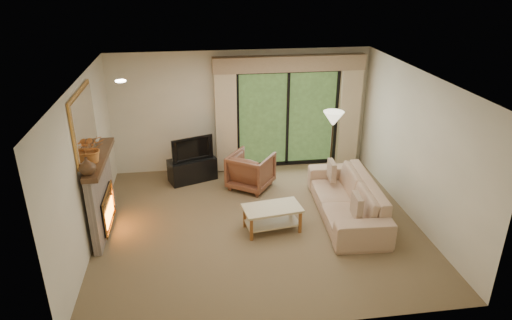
{
  "coord_description": "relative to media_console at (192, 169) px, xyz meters",
  "views": [
    {
      "loc": [
        -1.02,
        -6.84,
        4.24
      ],
      "look_at": [
        0.0,
        0.3,
        1.1
      ],
      "focal_mm": 32.0,
      "sensor_mm": 36.0,
      "label": 1
    }
  ],
  "objects": [
    {
      "name": "cornice",
      "position": [
        2.11,
        0.41,
        2.08
      ],
      "size": [
        3.2,
        0.24,
        0.32
      ],
      "primitive_type": "cube",
      "color": "#9C7E5F",
      "rests_on": "wall_back"
    },
    {
      "name": "sliding_door",
      "position": [
        2.11,
        0.5,
        0.86
      ],
      "size": [
        2.26,
        0.1,
        2.16
      ],
      "primitive_type": null,
      "color": "black",
      "rests_on": "floor"
    },
    {
      "name": "sofa",
      "position": [
        2.72,
        -1.88,
        0.11
      ],
      "size": [
        1.09,
        2.48,
        0.71
      ],
      "primitive_type": "imported",
      "rotation": [
        0.0,
        0.0,
        -1.63
      ],
      "color": "tan",
      "rests_on": "floor"
    },
    {
      "name": "pillow_far",
      "position": [
        2.64,
        -1.18,
        0.35
      ],
      "size": [
        0.12,
        0.37,
        0.37
      ],
      "primitive_type": "cube",
      "rotation": [
        0.0,
        0.0,
        -0.06
      ],
      "color": "brown",
      "rests_on": "sofa"
    },
    {
      "name": "coffee_table",
      "position": [
        1.32,
        -2.16,
        -0.02
      ],
      "size": [
        1.04,
        0.66,
        0.44
      ],
      "primitive_type": null,
      "rotation": [
        0.0,
        0.0,
        0.14
      ],
      "color": "tan",
      "rests_on": "floor"
    },
    {
      "name": "ceiling",
      "position": [
        1.11,
        -1.95,
        2.36
      ],
      "size": [
        5.5,
        5.5,
        0.0
      ],
      "primitive_type": "plane",
      "rotation": [
        3.14,
        0.0,
        0.0
      ],
      "color": "silver",
      "rests_on": "ground"
    },
    {
      "name": "mirror",
      "position": [
        -1.6,
        -1.75,
        1.71
      ],
      "size": [
        0.07,
        1.45,
        1.02
      ],
      "primitive_type": null,
      "color": "#CB8E3F",
      "rests_on": "wall_left"
    },
    {
      "name": "wall_left",
      "position": [
        -1.64,
        -1.95,
        1.06
      ],
      "size": [
        0.0,
        5.0,
        5.0
      ],
      "primitive_type": "plane",
      "rotation": [
        1.57,
        0.0,
        1.57
      ],
      "color": "beige",
      "rests_on": "ground"
    },
    {
      "name": "curtain_right",
      "position": [
        3.46,
        0.39,
        0.96
      ],
      "size": [
        0.45,
        0.18,
        2.35
      ],
      "primitive_type": "cube",
      "color": "#C9B18C",
      "rests_on": "floor"
    },
    {
      "name": "branches",
      "position": [
        -1.5,
        -1.98,
        1.36
      ],
      "size": [
        0.48,
        0.44,
        0.46
      ],
      "primitive_type": "imported",
      "rotation": [
        0.0,
        0.0,
        0.23
      ],
      "color": "orange",
      "rests_on": "fireplace"
    },
    {
      "name": "wall_back",
      "position": [
        1.11,
        0.55,
        1.06
      ],
      "size": [
        5.0,
        0.0,
        5.0
      ],
      "primitive_type": "plane",
      "rotation": [
        1.57,
        0.0,
        0.0
      ],
      "color": "beige",
      "rests_on": "ground"
    },
    {
      "name": "tv",
      "position": [
        0.0,
        0.0,
        0.49
      ],
      "size": [
        0.86,
        0.41,
        0.5
      ],
      "primitive_type": "imported",
      "rotation": [
        0.0,
        0.0,
        0.35
      ],
      "color": "black",
      "rests_on": "media_console"
    },
    {
      "name": "vase",
      "position": [
        -1.5,
        -2.42,
        1.26
      ],
      "size": [
        0.3,
        0.3,
        0.27
      ],
      "primitive_type": "imported",
      "rotation": [
        0.0,
        0.0,
        -0.19
      ],
      "color": "#4A301D",
      "rests_on": "fireplace"
    },
    {
      "name": "pillow_near",
      "position": [
        2.64,
        -2.58,
        0.35
      ],
      "size": [
        0.12,
        0.39,
        0.39
      ],
      "primitive_type": "cube",
      "rotation": [
        0.0,
        0.0,
        -0.06
      ],
      "color": "brown",
      "rests_on": "sofa"
    },
    {
      "name": "wall_right",
      "position": [
        3.86,
        -1.95,
        1.06
      ],
      "size": [
        0.0,
        5.0,
        5.0
      ],
      "primitive_type": "plane",
      "rotation": [
        1.57,
        0.0,
        -1.57
      ],
      "color": "beige",
      "rests_on": "ground"
    },
    {
      "name": "media_console",
      "position": [
        0.0,
        0.0,
        0.0
      ],
      "size": [
        1.05,
        0.74,
        0.48
      ],
      "primitive_type": "cube",
      "rotation": [
        0.0,
        0.0,
        0.35
      ],
      "color": "black",
      "rests_on": "floor"
    },
    {
      "name": "armchair",
      "position": [
        1.17,
        -0.5,
        0.13
      ],
      "size": [
        1.1,
        1.11,
        0.73
      ],
      "primitive_type": "imported",
      "rotation": [
        0.0,
        0.0,
        2.54
      ],
      "color": "brown",
      "rests_on": "floor"
    },
    {
      "name": "floor_lamp",
      "position": [
        2.82,
        -0.52,
        0.53
      ],
      "size": [
        0.53,
        0.53,
        1.54
      ],
      "primitive_type": null,
      "rotation": [
        0.0,
        0.0,
        0.35
      ],
      "color": "#F6EFC7",
      "rests_on": "floor"
    },
    {
      "name": "fireplace",
      "position": [
        -1.52,
        -1.75,
        0.44
      ],
      "size": [
        0.24,
        1.7,
        1.37
      ],
      "primitive_type": null,
      "color": "gray",
      "rests_on": "floor"
    },
    {
      "name": "wall_front",
      "position": [
        1.11,
        -4.45,
        1.06
      ],
      "size": [
        5.0,
        0.0,
        5.0
      ],
      "primitive_type": "plane",
      "rotation": [
        -1.57,
        0.0,
        0.0
      ],
      "color": "beige",
      "rests_on": "ground"
    },
    {
      "name": "floor",
      "position": [
        1.11,
        -1.95,
        -0.24
      ],
      "size": [
        5.5,
        5.5,
        0.0
      ],
      "primitive_type": "plane",
      "color": "brown",
      "rests_on": "ground"
    },
    {
      "name": "curtain_left",
      "position": [
        0.76,
        0.39,
        0.96
      ],
      "size": [
        0.45,
        0.18,
        2.35
      ],
      "primitive_type": "cube",
      "color": "#C9B18C",
      "rests_on": "floor"
    }
  ]
}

